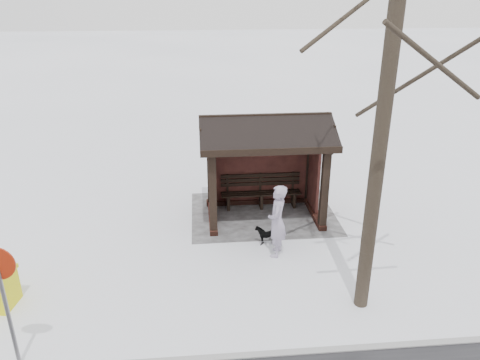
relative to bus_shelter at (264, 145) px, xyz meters
name	(u,v)px	position (x,y,z in m)	size (l,w,h in m)	color
ground	(264,217)	(0.00, 0.16, -2.17)	(120.00, 120.00, 0.00)	white
kerb	(305,352)	(0.00, 5.66, -2.16)	(120.00, 0.15, 0.06)	gray
trampled_patch	(263,213)	(0.00, -0.04, -2.16)	(4.20, 3.20, 0.02)	gray
bus_shelter	(264,145)	(0.00, 0.00, 0.00)	(3.60, 2.40, 3.09)	#361A13
pedestrian	(277,221)	(-0.03, 2.22, -1.23)	(0.68, 0.45, 1.88)	#978CA4
dog	(267,234)	(0.12, 1.66, -1.91)	(0.27, 0.60, 0.51)	black
road_sign	(1,283)	(5.17, 5.44, -0.43)	(0.62, 0.11, 2.41)	slate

